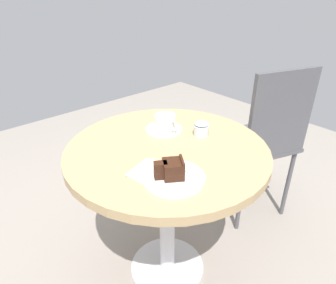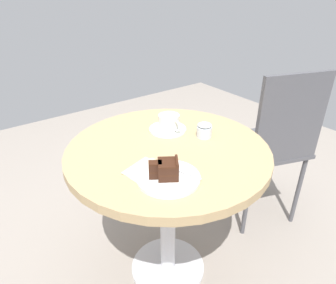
{
  "view_description": "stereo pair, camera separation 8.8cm",
  "coord_description": "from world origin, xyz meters",
  "px_view_note": "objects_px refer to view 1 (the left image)",
  "views": [
    {
      "loc": [
        0.76,
        -0.67,
        1.26
      ],
      "look_at": [
        0.03,
        -0.02,
        0.73
      ],
      "focal_mm": 32.0,
      "sensor_mm": 36.0,
      "label": 1
    },
    {
      "loc": [
        0.82,
        -0.6,
        1.26
      ],
      "look_at": [
        0.03,
        -0.02,
        0.73
      ],
      "focal_mm": 32.0,
      "sensor_mm": 36.0,
      "label": 2
    }
  ],
  "objects_px": {
    "cake_plate": "(173,178)",
    "napkin": "(154,173)",
    "teaspoon": "(159,123)",
    "saucer": "(164,129)",
    "cake_slice": "(171,169)",
    "coffee_cup": "(165,122)",
    "fork": "(190,173)",
    "cafe_chair": "(265,135)",
    "sugar_pot": "(201,129)"
  },
  "relations": [
    {
      "from": "coffee_cup",
      "to": "sugar_pot",
      "type": "relative_size",
      "value": 1.94
    },
    {
      "from": "cafe_chair",
      "to": "cake_plate",
      "type": "bearing_deg",
      "value": 28.98
    },
    {
      "from": "saucer",
      "to": "fork",
      "type": "height_order",
      "value": "fork"
    },
    {
      "from": "cafe_chair",
      "to": "coffee_cup",
      "type": "bearing_deg",
      "value": 4.05
    },
    {
      "from": "fork",
      "to": "sugar_pot",
      "type": "xyz_separation_m",
      "value": [
        -0.18,
        0.25,
        0.02
      ]
    },
    {
      "from": "saucer",
      "to": "cafe_chair",
      "type": "height_order",
      "value": "cafe_chair"
    },
    {
      "from": "coffee_cup",
      "to": "cafe_chair",
      "type": "height_order",
      "value": "cafe_chair"
    },
    {
      "from": "cake_plate",
      "to": "cafe_chair",
      "type": "distance_m",
      "value": 0.81
    },
    {
      "from": "fork",
      "to": "cake_plate",
      "type": "bearing_deg",
      "value": -129.01
    },
    {
      "from": "cake_slice",
      "to": "napkin",
      "type": "relative_size",
      "value": 0.58
    },
    {
      "from": "teaspoon",
      "to": "cafe_chair",
      "type": "bearing_deg",
      "value": -25.84
    },
    {
      "from": "fork",
      "to": "teaspoon",
      "type": "bearing_deg",
      "value": 141.82
    },
    {
      "from": "teaspoon",
      "to": "cake_slice",
      "type": "distance_m",
      "value": 0.42
    },
    {
      "from": "teaspoon",
      "to": "napkin",
      "type": "bearing_deg",
      "value": -137.03
    },
    {
      "from": "cake_plate",
      "to": "cake_slice",
      "type": "distance_m",
      "value": 0.04
    },
    {
      "from": "teaspoon",
      "to": "cake_slice",
      "type": "bearing_deg",
      "value": -128.81
    },
    {
      "from": "napkin",
      "to": "cake_plate",
      "type": "bearing_deg",
      "value": 21.58
    },
    {
      "from": "cake_plate",
      "to": "cake_slice",
      "type": "height_order",
      "value": "cake_slice"
    },
    {
      "from": "coffee_cup",
      "to": "cafe_chair",
      "type": "relative_size",
      "value": 0.13
    },
    {
      "from": "cake_plate",
      "to": "fork",
      "type": "bearing_deg",
      "value": 63.49
    },
    {
      "from": "napkin",
      "to": "cafe_chair",
      "type": "relative_size",
      "value": 0.2
    },
    {
      "from": "cake_slice",
      "to": "sugar_pot",
      "type": "xyz_separation_m",
      "value": [
        -0.15,
        0.31,
        -0.01
      ]
    },
    {
      "from": "saucer",
      "to": "cake_plate",
      "type": "height_order",
      "value": "cake_plate"
    },
    {
      "from": "saucer",
      "to": "coffee_cup",
      "type": "distance_m",
      "value": 0.04
    },
    {
      "from": "cake_plate",
      "to": "coffee_cup",
      "type": "bearing_deg",
      "value": 142.85
    },
    {
      "from": "saucer",
      "to": "coffee_cup",
      "type": "relative_size",
      "value": 1.31
    },
    {
      "from": "coffee_cup",
      "to": "cake_slice",
      "type": "xyz_separation_m",
      "value": [
        0.29,
        -0.22,
        -0.0
      ]
    },
    {
      "from": "sugar_pot",
      "to": "fork",
      "type": "bearing_deg",
      "value": -53.85
    },
    {
      "from": "coffee_cup",
      "to": "sugar_pot",
      "type": "distance_m",
      "value": 0.16
    },
    {
      "from": "coffee_cup",
      "to": "teaspoon",
      "type": "xyz_separation_m",
      "value": [
        -0.06,
        0.01,
        -0.03
      ]
    },
    {
      "from": "saucer",
      "to": "cake_slice",
      "type": "height_order",
      "value": "cake_slice"
    },
    {
      "from": "teaspoon",
      "to": "napkin",
      "type": "relative_size",
      "value": 0.53
    },
    {
      "from": "cake_slice",
      "to": "cake_plate",
      "type": "bearing_deg",
      "value": 74.98
    },
    {
      "from": "saucer",
      "to": "sugar_pot",
      "type": "bearing_deg",
      "value": 31.31
    },
    {
      "from": "napkin",
      "to": "cafe_chair",
      "type": "height_order",
      "value": "cafe_chair"
    },
    {
      "from": "coffee_cup",
      "to": "cake_plate",
      "type": "distance_m",
      "value": 0.36
    },
    {
      "from": "coffee_cup",
      "to": "cake_slice",
      "type": "bearing_deg",
      "value": -38.24
    },
    {
      "from": "napkin",
      "to": "saucer",
      "type": "bearing_deg",
      "value": 132.96
    },
    {
      "from": "cake_plate",
      "to": "napkin",
      "type": "xyz_separation_m",
      "value": [
        -0.07,
        -0.03,
        -0.0
      ]
    },
    {
      "from": "coffee_cup",
      "to": "sugar_pot",
      "type": "xyz_separation_m",
      "value": [
        0.13,
        0.08,
        -0.01
      ]
    },
    {
      "from": "fork",
      "to": "sugar_pot",
      "type": "distance_m",
      "value": 0.31
    },
    {
      "from": "sugar_pot",
      "to": "cake_slice",
      "type": "bearing_deg",
      "value": -63.41
    },
    {
      "from": "fork",
      "to": "cafe_chair",
      "type": "xyz_separation_m",
      "value": [
        -0.16,
        0.73,
        -0.17
      ]
    },
    {
      "from": "coffee_cup",
      "to": "fork",
      "type": "relative_size",
      "value": 0.82
    },
    {
      "from": "fork",
      "to": "napkin",
      "type": "xyz_separation_m",
      "value": [
        -0.09,
        -0.08,
        -0.01
      ]
    },
    {
      "from": "cake_plate",
      "to": "napkin",
      "type": "relative_size",
      "value": 1.16
    },
    {
      "from": "fork",
      "to": "napkin",
      "type": "height_order",
      "value": "fork"
    },
    {
      "from": "napkin",
      "to": "cafe_chair",
      "type": "distance_m",
      "value": 0.83
    },
    {
      "from": "saucer",
      "to": "cake_plate",
      "type": "distance_m",
      "value": 0.36
    },
    {
      "from": "cafe_chair",
      "to": "sugar_pot",
      "type": "height_order",
      "value": "cafe_chair"
    }
  ]
}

